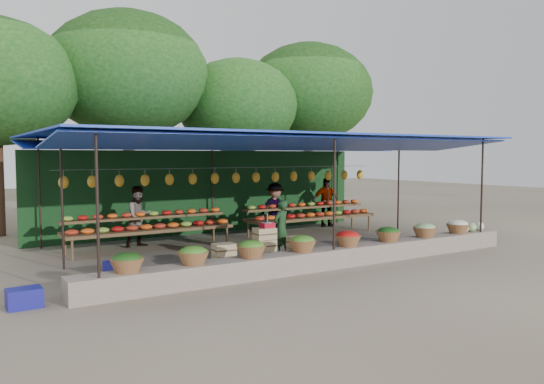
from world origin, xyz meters
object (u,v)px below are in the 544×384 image
weighing_scale (267,224)px  blue_crate_back (120,268)px  vendor_seated (281,228)px  crate_counter (263,249)px  blue_crate_front (24,298)px

weighing_scale → blue_crate_back: size_ratio=0.59×
vendor_seated → blue_crate_back: vendor_seated is taller
weighing_scale → blue_crate_back: weighing_scale is taller
crate_counter → vendor_seated: bearing=34.2°
vendor_seated → crate_counter: bearing=15.8°
blue_crate_front → blue_crate_back: blue_crate_back is taller
weighing_scale → blue_crate_front: bearing=-168.9°
crate_counter → vendor_seated: vendor_seated is taller
vendor_seated → blue_crate_back: bearing=-15.0°
crate_counter → blue_crate_front: (-4.93, -0.99, -0.16)m
crate_counter → blue_crate_back: crate_counter is taller
weighing_scale → vendor_seated: size_ratio=0.24×
weighing_scale → vendor_seated: 0.94m
blue_crate_front → blue_crate_back: (1.87, 1.32, 0.01)m
weighing_scale → vendor_seated: vendor_seated is taller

